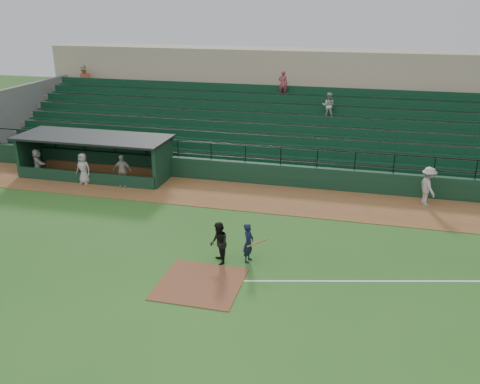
# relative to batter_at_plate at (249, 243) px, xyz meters

# --- Properties ---
(ground) EXTENTS (90.00, 90.00, 0.00)m
(ground) POSITION_rel_batter_at_plate_xyz_m (-1.32, -1.13, -0.81)
(ground) COLOR #28581C
(ground) RESTS_ON ground
(warning_track) EXTENTS (40.00, 4.00, 0.03)m
(warning_track) POSITION_rel_batter_at_plate_xyz_m (-1.32, 6.87, -0.79)
(warning_track) COLOR brown
(warning_track) RESTS_ON ground
(home_plate_dirt) EXTENTS (3.00, 3.00, 0.03)m
(home_plate_dirt) POSITION_rel_batter_at_plate_xyz_m (-1.32, -2.13, -0.79)
(home_plate_dirt) COLOR brown
(home_plate_dirt) RESTS_ON ground
(foul_line) EXTENTS (17.49, 4.44, 0.01)m
(foul_line) POSITION_rel_batter_at_plate_xyz_m (6.68, 0.07, -0.80)
(foul_line) COLOR white
(foul_line) RESTS_ON ground
(stadium_structure) EXTENTS (38.00, 13.08, 6.40)m
(stadium_structure) POSITION_rel_batter_at_plate_xyz_m (-1.32, 15.33, 1.49)
(stadium_structure) COLOR #10311E
(stadium_structure) RESTS_ON ground
(dugout) EXTENTS (8.90, 3.20, 2.42)m
(dugout) POSITION_rel_batter_at_plate_xyz_m (-11.07, 8.43, 0.52)
(dugout) COLOR #10311E
(dugout) RESTS_ON ground
(batter_at_plate) EXTENTS (1.02, 0.68, 1.61)m
(batter_at_plate) POSITION_rel_batter_at_plate_xyz_m (0.00, 0.00, 0.00)
(batter_at_plate) COLOR black
(batter_at_plate) RESTS_ON ground
(umpire) EXTENTS (0.95, 1.04, 1.72)m
(umpire) POSITION_rel_batter_at_plate_xyz_m (-1.09, -0.43, 0.05)
(umpire) COLOR black
(umpire) RESTS_ON ground
(runner) EXTENTS (1.13, 1.45, 1.98)m
(runner) POSITION_rel_batter_at_plate_xyz_m (7.35, 7.93, 0.21)
(runner) COLOR #A8A29D
(runner) RESTS_ON warning_track
(dugout_player_a) EXTENTS (1.11, 0.55, 1.82)m
(dugout_player_a) POSITION_rel_batter_at_plate_xyz_m (-8.71, 6.68, 0.13)
(dugout_player_a) COLOR gray
(dugout_player_a) RESTS_ON warning_track
(dugout_player_b) EXTENTS (0.92, 0.65, 1.78)m
(dugout_player_b) POSITION_rel_batter_at_plate_xyz_m (-11.02, 6.58, 0.11)
(dugout_player_b) COLOR #AAA59F
(dugout_player_b) RESTS_ON warning_track
(dugout_player_c) EXTENTS (1.52, 1.38, 1.69)m
(dugout_player_c) POSITION_rel_batter_at_plate_xyz_m (-14.23, 7.01, 0.06)
(dugout_player_c) COLOR #A6A19B
(dugout_player_c) RESTS_ON warning_track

